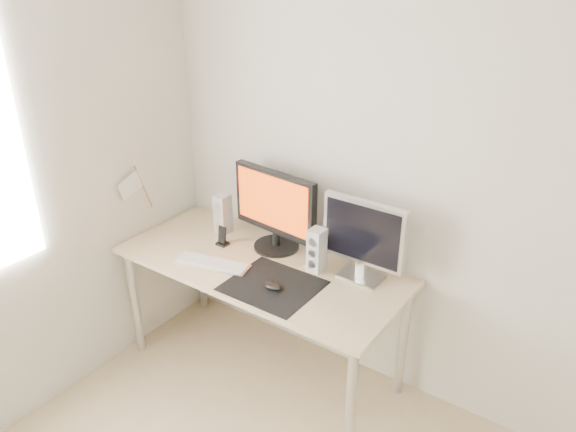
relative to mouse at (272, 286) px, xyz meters
The scene contains 11 objects.
wall_back 1.03m from the mouse, 36.60° to the left, with size 3.50×3.50×0.00m, color silver.
mousepad 0.04m from the mouse, 123.69° to the left, with size 0.45×0.40×0.00m, color black.
mouse is the anchor object (origin of this frame).
desk 0.28m from the mouse, 140.53° to the left, with size 1.60×0.70×0.73m.
main_monitor 0.49m from the mouse, 124.11° to the left, with size 0.55×0.28×0.47m.
second_monitor 0.52m from the mouse, 49.13° to the left, with size 0.45×0.16×0.43m.
speaker_left 0.71m from the mouse, 151.11° to the left, with size 0.08×0.09×0.24m.
speaker_right 0.31m from the mouse, 74.93° to the left, with size 0.08×0.09×0.24m.
keyboard 0.42m from the mouse, behind, with size 0.44×0.21×0.02m.
phone_dock 0.56m from the mouse, 157.52° to the left, with size 0.06×0.06×0.12m.
pennant 1.04m from the mouse, behind, with size 0.01×0.23×0.29m.
Camera 1 is at (0.69, -0.68, 2.29)m, focal length 35.00 mm.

